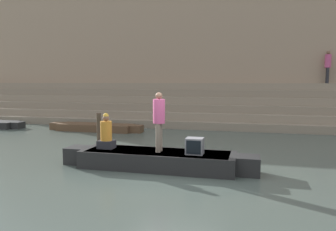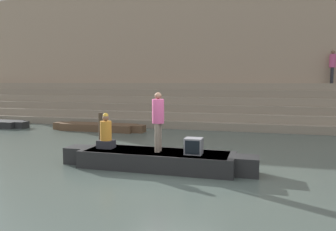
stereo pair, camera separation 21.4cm
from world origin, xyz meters
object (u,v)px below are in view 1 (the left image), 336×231
object	(u,v)px
tv_set	(195,146)
person_on_steps	(328,64)
person_standing	(159,118)
person_rowing	(106,134)
moored_boat_shore	(96,127)
mooring_post	(99,127)
rowboat_main	(157,159)

from	to	relation	value
tv_set	person_on_steps	bearing A→B (deg)	71.00
person_standing	person_rowing	size ratio (longest dim) A/B	1.59
moored_boat_shore	mooring_post	size ratio (longest dim) A/B	4.13
mooring_post	person_rowing	bearing A→B (deg)	-60.32
mooring_post	person_on_steps	size ratio (longest dim) A/B	0.67
person_standing	person_on_steps	distance (m)	12.77
mooring_post	person_standing	bearing A→B (deg)	-43.81
person_on_steps	person_standing	bearing A→B (deg)	92.87
rowboat_main	tv_set	world-z (taller)	tv_set
person_rowing	moored_boat_shore	size ratio (longest dim) A/B	0.21
moored_boat_shore	mooring_post	world-z (taller)	mooring_post
person_rowing	person_on_steps	size ratio (longest dim) A/B	0.60
person_rowing	mooring_post	world-z (taller)	person_rowing
person_on_steps	moored_boat_shore	bearing A→B (deg)	55.82
person_standing	rowboat_main	bearing A→B (deg)	135.45
rowboat_main	person_standing	distance (m)	1.20
person_on_steps	mooring_post	bearing A→B (deg)	70.23
rowboat_main	moored_boat_shore	bearing A→B (deg)	126.56
person_rowing	moored_boat_shore	bearing A→B (deg)	131.32
person_standing	tv_set	world-z (taller)	person_standing
rowboat_main	person_rowing	distance (m)	1.70
tv_set	person_on_steps	size ratio (longest dim) A/B	0.27
person_standing	mooring_post	xyz separation A→B (m)	(-3.55, 3.41, -0.86)
person_rowing	mooring_post	size ratio (longest dim) A/B	0.89
mooring_post	person_on_steps	xyz separation A→B (m)	(9.99, 7.45, 2.80)
person_standing	person_on_steps	bearing A→B (deg)	43.36
person_rowing	tv_set	distance (m)	2.67
moored_boat_shore	tv_set	bearing A→B (deg)	-45.96
moored_boat_shore	person_standing	bearing A→B (deg)	-50.92
person_rowing	person_on_steps	bearing A→B (deg)	64.98
moored_boat_shore	rowboat_main	bearing A→B (deg)	-51.11
person_standing	person_on_steps	xyz separation A→B (m)	(6.43, 10.86, 1.94)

